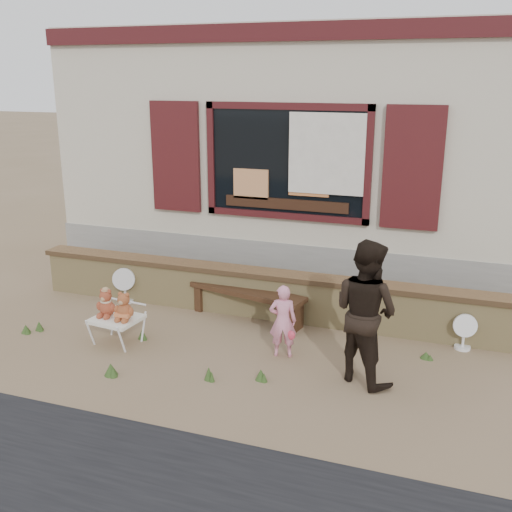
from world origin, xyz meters
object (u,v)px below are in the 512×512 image
at_px(folding_chair, 117,320).
at_px(adult, 366,312).
at_px(teddy_bear_left, 106,302).
at_px(child, 283,321).
at_px(teddy_bear_right, 124,306).
at_px(bench, 247,298).

xyz_separation_m(folding_chair, adult, (3.10, 0.10, 0.49)).
bearing_deg(teddy_bear_left, child, 15.29).
bearing_deg(folding_chair, teddy_bear_left, 180.00).
distance_m(folding_chair, child, 2.12).
bearing_deg(teddy_bear_right, folding_chair, -180.00).
relative_size(bench, child, 1.93).
bearing_deg(child, teddy_bear_right, -3.08).
relative_size(teddy_bear_left, adult, 0.23).
bearing_deg(adult, bench, -2.47).
xyz_separation_m(bench, teddy_bear_right, (-1.14, -1.30, 0.21)).
relative_size(bench, folding_chair, 2.81).
bearing_deg(child, teddy_bear_left, -5.22).
distance_m(teddy_bear_left, child, 2.25).
relative_size(teddy_bear_left, child, 0.40).
height_order(folding_chair, adult, adult).
distance_m(teddy_bear_right, child, 1.98).
bearing_deg(bench, teddy_bear_left, -125.61).
height_order(bench, folding_chair, bench).
height_order(teddy_bear_right, adult, adult).
bearing_deg(bench, adult, -20.47).
bearing_deg(bench, child, -36.60).
bearing_deg(folding_chair, child, 16.30).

